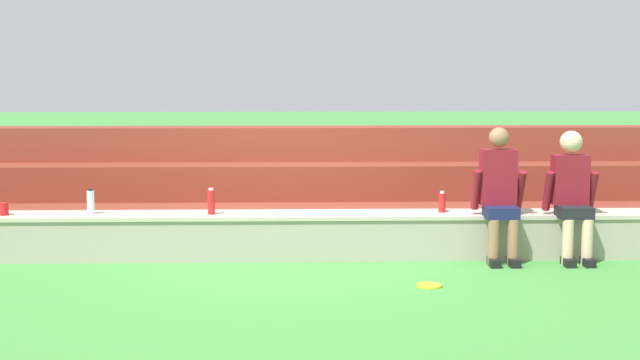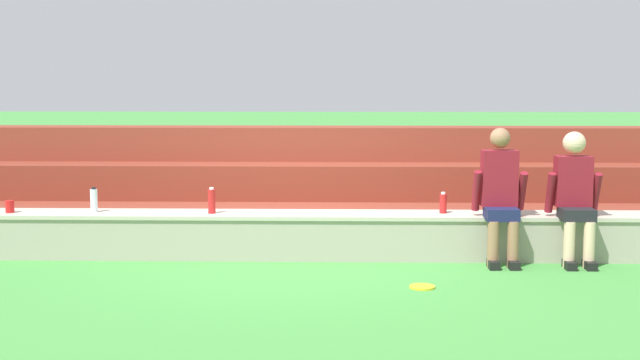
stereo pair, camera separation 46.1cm
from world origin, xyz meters
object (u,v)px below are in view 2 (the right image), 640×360
Objects in this scene: person_center at (575,194)px; frisbee at (422,287)px; water_bottle_near_right at (212,201)px; plastic_cup_right_end at (10,207)px; water_bottle_near_left at (94,200)px; water_bottle_mid_right at (443,203)px; person_left_of_center at (500,193)px.

person_center is 2.04m from frisbee.
water_bottle_near_right reaches higher than plastic_cup_right_end.
water_bottle_near_left reaches higher than plastic_cup_right_end.
person_center reaches higher than plastic_cup_right_end.
water_bottle_near_right is 1.18× the size of frisbee.
person_center reaches higher than water_bottle_mid_right.
plastic_cup_right_end is 0.56× the size of frisbee.
plastic_cup_right_end is at bearing 177.96° from person_left_of_center.
water_bottle_mid_right reaches higher than plastic_cup_right_end.
person_center reaches higher than frisbee.
person_left_of_center reaches higher than water_bottle_near_left.
person_center reaches higher than water_bottle_near_left.
person_left_of_center is at bearing -25.93° from water_bottle_mid_right.
plastic_cup_right_end reaches higher than frisbee.
plastic_cup_right_end is (-5.78, 0.18, -0.18)m from person_center.
frisbee is at bearing -21.32° from water_bottle_near_left.
water_bottle_near_right is at bearing 149.10° from frisbee.
person_left_of_center reaches higher than person_center.
plastic_cup_right_end is (-4.50, -0.08, -0.04)m from water_bottle_mid_right.
person_center is at bearing -2.79° from water_bottle_near_left.
water_bottle_near_right is (-3.67, 0.18, -0.11)m from person_center.
water_bottle_near_right is at bearing 176.38° from person_left_of_center.
person_center is 4.92m from water_bottle_near_left.
water_bottle_mid_right is at bearing 1.80° from water_bottle_near_right.
plastic_cup_right_end is at bearing 178.24° from person_center.
water_bottle_near_left is (-4.17, 0.24, -0.13)m from person_left_of_center.
water_bottle_near_right reaches higher than water_bottle_mid_right.
person_center is (0.74, 0.00, -0.01)m from person_left_of_center.
water_bottle_near_right is 2.47m from frisbee.
water_bottle_near_right is (-2.93, 0.19, -0.12)m from person_left_of_center.
water_bottle_mid_right is (-1.28, 0.26, -0.14)m from person_center.
frisbee is (-0.33, -1.31, -0.56)m from water_bottle_mid_right.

